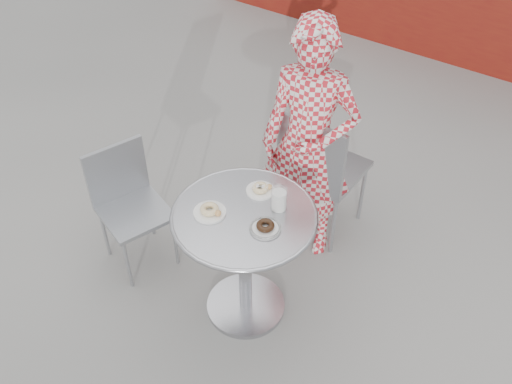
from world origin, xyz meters
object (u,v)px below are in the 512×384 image
Objects in this scene: plate_far at (261,189)px; milk_cup at (279,199)px; plate_near at (210,211)px; seated_person at (309,145)px; bistro_table at (245,240)px; chair_far at (322,192)px; chair_left at (138,230)px; plate_checker at (265,227)px.

plate_far is 1.16× the size of milk_cup.
seated_person is at bearing 81.03° from plate_near.
plate_near is at bearing -147.52° from bistro_table.
seated_person is at bearing 104.97° from milk_cup.
plate_near is at bearing 82.05° from chair_far.
seated_person is at bearing 92.08° from bistro_table.
chair_far reaches higher than plate_near.
seated_person is (-0.03, 0.69, 0.20)m from bistro_table.
seated_person is 0.57m from milk_cup.
chair_left is 1.11m from milk_cup.
chair_far is 0.93m from milk_cup.
plate_near is (-0.12, -0.29, 0.00)m from plate_far.
chair_far is at bearing 99.35° from milk_cup.
plate_near is at bearing -73.52° from chair_left.
plate_far is 0.96× the size of plate_checker.
chair_left is 0.51× the size of seated_person.
chair_far reaches higher than plate_far.
plate_far reaches higher than chair_left.
plate_checker is at bearing 100.22° from chair_far.
plate_checker is at bearing -79.93° from milk_cup.
bistro_table is at bearing 90.74° from chair_far.
chair_far is 1.23m from chair_left.
plate_near is at bearing -113.28° from seated_person.
seated_person reaches higher than plate_far.
chair_far reaches higher than chair_left.
seated_person reaches higher than milk_cup.
chair_far is at bearing 90.00° from bistro_table.
plate_checker is (0.15, -0.90, 0.50)m from chair_far.
chair_left is 1.09m from plate_checker.
plate_near is 1.27× the size of milk_cup.
seated_person is 0.79m from plate_near.
milk_cup is (0.15, -0.06, 0.05)m from plate_far.
chair_left is at bearing -167.30° from milk_cup.
seated_person is 0.49m from plate_far.
seated_person is 9.29× the size of plate_near.
chair_left is 5.24× the size of plate_far.
milk_cup is (0.15, -0.55, 0.05)m from seated_person.
chair_left is 6.05× the size of milk_cup.
chair_far is at bearing -21.06° from chair_left.
chair_far is 6.00× the size of plate_checker.
chair_left reaches higher than bistro_table.
bistro_table is at bearing 170.45° from plate_checker.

